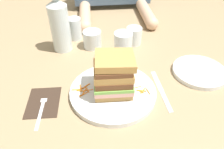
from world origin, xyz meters
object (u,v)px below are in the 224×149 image
Objects in this scene: knife at (162,91)px; main_plate at (113,92)px; sandwich at (113,75)px; juice_glass at (123,45)px; napkin_dark at (43,102)px; water_bottle at (60,24)px; empty_tumbler_0 at (92,39)px; empty_tumbler_2 at (75,29)px; fork at (42,107)px; empty_tumbler_1 at (134,36)px; side_plate at (199,72)px.

main_plate is at bearing 177.69° from knife.
main_plate is at bearing -150.88° from sandwich.
sandwich is 1.30× the size of juice_glass.
juice_glass is at bearing 39.58° from napkin_dark.
sandwich is 0.23m from juice_glass.
water_bottle is at bearing 163.17° from juice_glass.
sandwich is at bearing 177.49° from knife.
knife is 0.78× the size of water_bottle.
napkin_dark is 0.36m from empty_tumbler_0.
empty_tumbler_2 reaches higher than empty_tumbler_0.
juice_glass is at bearing 113.43° from knife.
fork is 0.50m from empty_tumbler_1.
empty_tumbler_0 reaches higher than knife.
empty_tumbler_0 is 0.40× the size of side_plate.
water_bottle is at bearing 82.29° from napkin_dark.
juice_glass is 0.14m from empty_tumbler_0.
main_plate reaches higher than napkin_dark.
knife is at bearing -2.31° from main_plate.
side_plate is at bearing 9.24° from napkin_dark.
juice_glass reaches higher than side_plate.
empty_tumbler_1 is 0.77× the size of empty_tumbler_2.
fork is at bearing -102.58° from empty_tumbler_2.
empty_tumbler_1 is at bearing 67.93° from main_plate.
sandwich reaches higher than napkin_dark.
water_bottle is (-0.35, 0.30, 0.11)m from knife.
juice_glass is (0.06, 0.22, 0.04)m from main_plate.
side_plate is (0.33, 0.07, -0.00)m from main_plate.
juice_glass reaches higher than main_plate.
water_bottle is (0.04, 0.31, 0.11)m from napkin_dark.
napkin_dark is 1.72× the size of empty_tumbler_0.
empty_tumbler_2 is at bearing 109.07° from main_plate.
sandwich is 0.35m from water_bottle.
empty_tumbler_2 is at bearing 164.63° from empty_tumbler_1.
knife is at bearing 1.39° from napkin_dark.
empty_tumbler_2 is (-0.08, 0.08, 0.01)m from empty_tumbler_0.
empty_tumbler_0 is 0.79× the size of empty_tumbler_2.
side_plate is (0.26, -0.15, -0.04)m from juice_glass.
water_bottle reaches higher than empty_tumbler_1.
napkin_dark is (-0.23, -0.02, -0.08)m from sandwich.
sandwich is at bearing -70.78° from empty_tumbler_2.
empty_tumbler_0 is 1.03× the size of empty_tumbler_1.
empty_tumbler_0 is at bearing -46.94° from empty_tumbler_2.
empty_tumbler_1 is (0.13, 0.31, 0.03)m from main_plate.
sandwich is 0.24m from napkin_dark.
juice_glass is 1.35× the size of empty_tumbler_1.
sandwich is 0.34m from empty_tumbler_1.
sandwich is at bearing 9.74° from fork.
fork is 0.39m from knife.
empty_tumbler_0 is at bearing 125.65° from knife.
water_bottle is (-0.18, 0.30, 0.10)m from main_plate.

